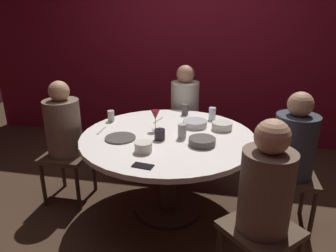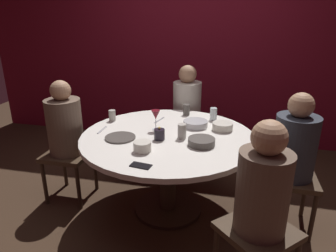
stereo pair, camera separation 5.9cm
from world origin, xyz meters
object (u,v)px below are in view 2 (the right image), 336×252
Objects in this scene: candle_holder at (159,134)px; bowl_small_white at (142,147)px; dining_table at (168,150)px; seated_diner_left at (65,128)px; cup_by_right_diner at (112,116)px; dinner_plate at (120,137)px; bowl_sauce_side at (201,142)px; seated_diner_back at (187,105)px; cup_center_front at (213,114)px; seated_diner_right at (295,148)px; seated_diner_front_right at (262,193)px; wine_glass at (156,116)px; bowl_serving_large at (195,124)px; cup_near_candle at (182,131)px; cup_by_left_diner at (186,110)px; bowl_salad_center at (223,126)px.

candle_holder is 0.84× the size of bowl_small_white.
dining_table is 1.27× the size of seated_diner_left.
candle_holder is 0.65m from cup_by_right_diner.
candle_holder reaches higher than dinner_plate.
seated_diner_back is at bearing 105.20° from bowl_sauce_side.
dinner_plate is 1.91× the size of bowl_small_white.
dining_table is 12.27× the size of cup_center_front.
bowl_small_white is (-1.11, -0.35, 0.06)m from seated_diner_right.
dinner_plate is at bearing -59.53° from cup_by_right_diner.
seated_diner_back reaches higher than seated_diner_left.
dinner_plate is at bearing -137.73° from cup_center_front.
cup_center_front reaches higher than dining_table.
seated_diner_front_right is 4.65× the size of dinner_plate.
bowl_serving_large is at bearing 25.36° from wine_glass.
cup_near_candle is at bearing -28.62° from wine_glass.
seated_diner_right reaches higher than dining_table.
dinner_plate is at bearing -131.93° from wine_glass.
candle_holder reaches higher than bowl_sauce_side.
seated_diner_back is at bearing 105.57° from bowl_serving_large.
cup_center_front is at bearing 68.02° from cup_near_candle.
seated_diner_right is 1.16m from bowl_small_white.
seated_diner_front_right is 9.64× the size of cup_near_candle.
cup_center_front is at bearing -35.51° from seated_diner_right.
dining_table is 0.61m from cup_by_left_diner.
candle_holder is 0.62× the size of wine_glass.
bowl_salad_center is at bearing -67.79° from cup_center_front.
seated_diner_front_right is 9.76× the size of cup_center_front.
wine_glass is at bearing -16.67° from cup_by_right_diner.
bowl_salad_center is (0.80, 0.38, 0.03)m from dinner_plate.
cup_center_front reaches higher than bowl_sauce_side.
cup_near_candle is at bearing 53.15° from bowl_small_white.
bowl_sauce_side is (-0.14, -0.37, -0.01)m from bowl_salad_center.
wine_glass is 1.71× the size of cup_by_right_diner.
bowl_sauce_side is at bearing 11.65° from seated_diner_right.
cup_center_front is at bearing 14.30° from cup_by_right_diner.
candle_holder is 0.18m from cup_near_candle.
cup_by_left_diner is at bearing 160.33° from cup_center_front.
dining_table is 1.00m from seated_diner_right.
cup_by_left_diner is at bearing 108.56° from bowl_sauce_side.
seated_diner_right is at bearing 5.92° from candle_holder.
dining_table is 14.11× the size of cup_by_right_diner.
bowl_serving_large is 2.02× the size of cup_by_left_diner.
seated_diner_front_right reaches higher than dining_table.
candle_holder is at bearing -123.44° from bowl_serving_large.
candle_holder is 0.91× the size of cup_near_candle.
seated_diner_left is at bearing 165.21° from dinner_plate.
bowl_salad_center is (0.24, -0.03, 0.00)m from bowl_serving_large.
dinner_plate is at bearing -156.64° from dining_table.
seated_diner_left reaches higher than bowl_salad_center.
bowl_small_white is 1.10× the size of cup_center_front.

